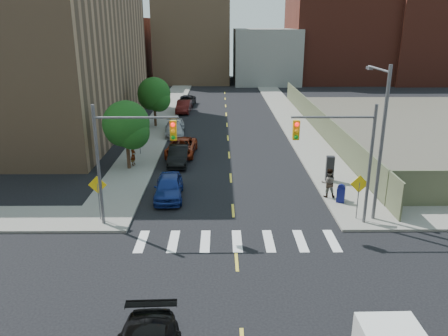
{
  "coord_description": "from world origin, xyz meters",
  "views": [
    {
      "loc": [
        -0.79,
        -16.85,
        11.08
      ],
      "look_at": [
        -0.54,
        10.38,
        2.0
      ],
      "focal_mm": 35.0,
      "sensor_mm": 36.0,
      "label": 1
    }
  ],
  "objects_px": {
    "parked_car_grey": "(186,101)",
    "parked_car_maroon": "(184,107)",
    "parked_car_white": "(176,126)",
    "pedestrian_east": "(328,183)",
    "parked_car_blue": "(169,187)",
    "mailbox": "(341,193)",
    "parked_car_black": "(179,155)",
    "parked_car_silver": "(174,129)",
    "payphone": "(330,169)",
    "pedestrian_west": "(133,155)",
    "parked_car_red": "(181,147)"
  },
  "relations": [
    {
      "from": "parked_car_black",
      "to": "parked_car_blue",
      "type": "bearing_deg",
      "value": -90.31
    },
    {
      "from": "parked_car_white",
      "to": "pedestrian_west",
      "type": "distance_m",
      "value": 11.74
    },
    {
      "from": "parked_car_silver",
      "to": "payphone",
      "type": "bearing_deg",
      "value": -53.52
    },
    {
      "from": "parked_car_blue",
      "to": "mailbox",
      "type": "relative_size",
      "value": 3.73
    },
    {
      "from": "parked_car_black",
      "to": "parked_car_maroon",
      "type": "height_order",
      "value": "parked_car_maroon"
    },
    {
      "from": "payphone",
      "to": "pedestrian_east",
      "type": "xyz_separation_m",
      "value": [
        -0.84,
        -3.09,
        0.05
      ]
    },
    {
      "from": "parked_car_red",
      "to": "parked_car_silver",
      "type": "relative_size",
      "value": 1.09
    },
    {
      "from": "parked_car_white",
      "to": "pedestrian_east",
      "type": "height_order",
      "value": "pedestrian_east"
    },
    {
      "from": "parked_car_white",
      "to": "pedestrian_east",
      "type": "bearing_deg",
      "value": -60.38
    },
    {
      "from": "parked_car_white",
      "to": "parked_car_maroon",
      "type": "bearing_deg",
      "value": 86.95
    },
    {
      "from": "parked_car_blue",
      "to": "parked_car_silver",
      "type": "distance_m",
      "value": 16.87
    },
    {
      "from": "parked_car_silver",
      "to": "mailbox",
      "type": "bearing_deg",
      "value": -60.99
    },
    {
      "from": "parked_car_silver",
      "to": "mailbox",
      "type": "height_order",
      "value": "parked_car_silver"
    },
    {
      "from": "parked_car_red",
      "to": "parked_car_silver",
      "type": "distance_m",
      "value": 7.07
    },
    {
      "from": "mailbox",
      "to": "parked_car_blue",
      "type": "bearing_deg",
      "value": -164.04
    },
    {
      "from": "parked_car_blue",
      "to": "parked_car_grey",
      "type": "height_order",
      "value": "parked_car_blue"
    },
    {
      "from": "parked_car_silver",
      "to": "parked_car_maroon",
      "type": "xyz_separation_m",
      "value": [
        0.02,
        12.26,
        0.1
      ]
    },
    {
      "from": "pedestrian_west",
      "to": "pedestrian_east",
      "type": "bearing_deg",
      "value": -106.47
    },
    {
      "from": "mailbox",
      "to": "pedestrian_east",
      "type": "relative_size",
      "value": 0.62
    },
    {
      "from": "parked_car_grey",
      "to": "parked_car_red",
      "type": "bearing_deg",
      "value": -84.48
    },
    {
      "from": "parked_car_red",
      "to": "pedestrian_east",
      "type": "distance_m",
      "value": 14.62
    },
    {
      "from": "mailbox",
      "to": "pedestrian_east",
      "type": "xyz_separation_m",
      "value": [
        -0.61,
        0.91,
        0.38
      ]
    },
    {
      "from": "parked_car_red",
      "to": "mailbox",
      "type": "height_order",
      "value": "parked_car_red"
    },
    {
      "from": "parked_car_blue",
      "to": "parked_car_silver",
      "type": "bearing_deg",
      "value": 91.43
    },
    {
      "from": "parked_car_black",
      "to": "parked_car_grey",
      "type": "distance_m",
      "value": 26.84
    },
    {
      "from": "parked_car_maroon",
      "to": "payphone",
      "type": "relative_size",
      "value": 2.59
    },
    {
      "from": "parked_car_silver",
      "to": "parked_car_white",
      "type": "xyz_separation_m",
      "value": [
        0.0,
        1.38,
        0.07
      ]
    },
    {
      "from": "parked_car_red",
      "to": "parked_car_maroon",
      "type": "xyz_separation_m",
      "value": [
        -1.28,
        19.21,
        0.07
      ]
    },
    {
      "from": "parked_car_grey",
      "to": "parked_car_maroon",
      "type": "bearing_deg",
      "value": -87.28
    },
    {
      "from": "parked_car_grey",
      "to": "parked_car_silver",
      "type": "bearing_deg",
      "value": -87.55
    },
    {
      "from": "parked_car_silver",
      "to": "parked_car_grey",
      "type": "bearing_deg",
      "value": 84.45
    },
    {
      "from": "payphone",
      "to": "pedestrian_east",
      "type": "height_order",
      "value": "pedestrian_east"
    },
    {
      "from": "parked_car_blue",
      "to": "mailbox",
      "type": "bearing_deg",
      "value": -9.14
    },
    {
      "from": "parked_car_blue",
      "to": "payphone",
      "type": "bearing_deg",
      "value": 10.86
    },
    {
      "from": "parked_car_black",
      "to": "parked_car_maroon",
      "type": "relative_size",
      "value": 0.94
    },
    {
      "from": "parked_car_red",
      "to": "parked_car_maroon",
      "type": "height_order",
      "value": "parked_car_maroon"
    },
    {
      "from": "payphone",
      "to": "parked_car_white",
      "type": "bearing_deg",
      "value": 134.87
    },
    {
      "from": "parked_car_blue",
      "to": "parked_car_maroon",
      "type": "distance_m",
      "value": 29.11
    },
    {
      "from": "parked_car_red",
      "to": "parked_car_white",
      "type": "xyz_separation_m",
      "value": [
        -1.3,
        8.33,
        0.03
      ]
    },
    {
      "from": "mailbox",
      "to": "pedestrian_west",
      "type": "height_order",
      "value": "pedestrian_west"
    },
    {
      "from": "parked_car_maroon",
      "to": "mailbox",
      "type": "height_order",
      "value": "parked_car_maroon"
    },
    {
      "from": "parked_car_red",
      "to": "payphone",
      "type": "relative_size",
      "value": 2.81
    },
    {
      "from": "parked_car_silver",
      "to": "pedestrian_west",
      "type": "bearing_deg",
      "value": -108.31
    },
    {
      "from": "parked_car_maroon",
      "to": "parked_car_grey",
      "type": "xyz_separation_m",
      "value": [
        -0.02,
        5.06,
        -0.1
      ]
    },
    {
      "from": "parked_car_red",
      "to": "parked_car_white",
      "type": "relative_size",
      "value": 1.17
    },
    {
      "from": "parked_car_black",
      "to": "mailbox",
      "type": "xyz_separation_m",
      "value": [
        11.11,
        -8.53,
        -0.0
      ]
    },
    {
      "from": "parked_car_blue",
      "to": "parked_car_black",
      "type": "height_order",
      "value": "parked_car_blue"
    },
    {
      "from": "pedestrian_east",
      "to": "pedestrian_west",
      "type": "bearing_deg",
      "value": -23.56
    },
    {
      "from": "parked_car_grey",
      "to": "payphone",
      "type": "relative_size",
      "value": 2.69
    },
    {
      "from": "parked_car_black",
      "to": "mailbox",
      "type": "height_order",
      "value": "parked_car_black"
    }
  ]
}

